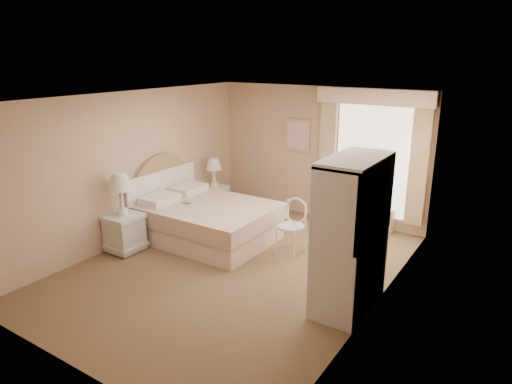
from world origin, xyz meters
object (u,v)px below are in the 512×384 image
Objects in this scene: round_table at (348,205)px; cafe_chair at (293,221)px; nightstand_near at (123,223)px; armoire at (351,247)px; bed at (203,219)px; nightstand_far at (214,192)px.

cafe_chair is at bearing -103.98° from round_table.
armoire is (3.65, 0.39, 0.31)m from nightstand_near.
bed reaches higher than nightstand_far.
nightstand_far is 2.44m from cafe_chair.
armoire is at bearing -34.20° from cafe_chair.
nightstand_far is 0.56× the size of armoire.
nightstand_far is 4.16m from armoire.
bed is 3.05m from armoire.
armoire is at bearing -67.57° from round_table.
armoire is at bearing -28.06° from nightstand_far.
bed is 1.33m from nightstand_near.
armoire reaches higher than bed.
nightstand_far is 1.23× the size of cafe_chair.
nightstand_near is 2.70m from cafe_chair.
armoire reaches higher than cafe_chair.
nightstand_near is at bearing -132.30° from round_table.
bed is 3.10× the size of round_table.
round_table is 0.78× the size of cafe_chair.
armoire is at bearing 6.15° from nightstand_near.
round_table is (2.62, 0.54, 0.05)m from nightstand_far.
nightstand_near reaches higher than round_table.
bed is 1.67× the size of nightstand_near.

